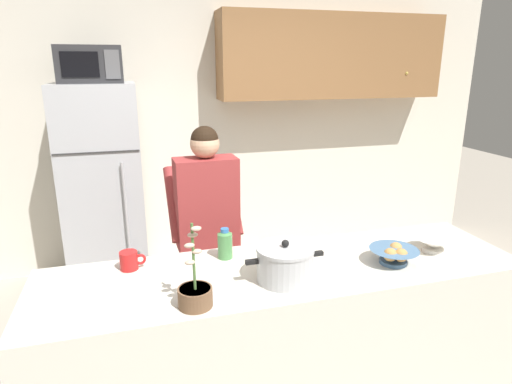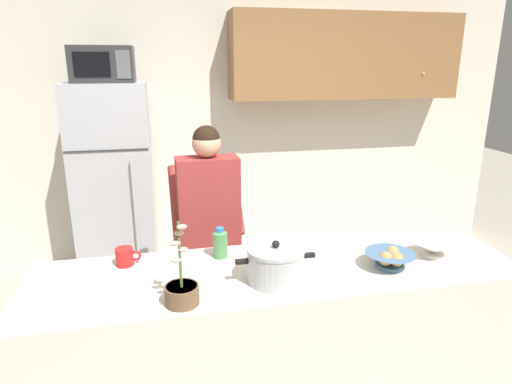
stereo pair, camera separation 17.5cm
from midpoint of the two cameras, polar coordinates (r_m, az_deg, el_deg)
back_wall_unit at (r=4.29m, az=-3.86°, el=10.29°), size 6.00×0.48×2.60m
kitchen_island at (r=2.50m, az=1.59°, el=-19.47°), size 2.50×0.68×0.92m
refrigerator at (r=3.93m, az=-20.59°, el=0.13°), size 0.64×0.68×1.78m
microwave at (r=3.77m, az=-22.23°, el=15.26°), size 0.48×0.37×0.28m
person_near_pot at (r=2.86m, az=-8.21°, el=-3.32°), size 0.49×0.41×1.56m
cooking_pot at (r=2.10m, az=1.42°, el=-9.38°), size 0.39×0.28×0.21m
coffee_mug at (r=2.34m, az=-18.38°, el=-8.56°), size 0.13×0.09×0.10m
bread_bowl at (r=2.37m, az=15.66°, el=-7.97°), size 0.26×0.26×0.10m
empty_bowl at (r=2.59m, az=20.48°, el=-6.38°), size 0.21×0.21×0.08m
bottle_near_edge at (r=2.35m, az=-6.25°, el=-6.77°), size 0.08×0.08×0.17m
potted_orchid at (r=1.94m, az=-10.65°, el=-12.92°), size 0.15×0.15×0.38m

